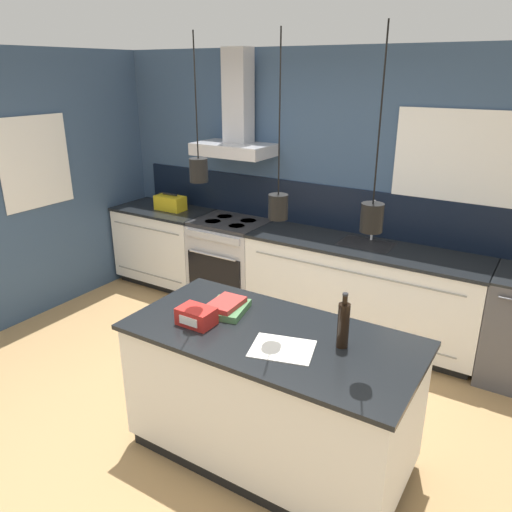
# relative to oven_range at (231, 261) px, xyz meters

# --- Properties ---
(ground_plane) EXTENTS (16.00, 16.00, 0.00)m
(ground_plane) POSITION_rel_oven_range_xyz_m (0.89, -1.69, -0.46)
(ground_plane) COLOR tan
(ground_plane) RESTS_ON ground
(wall_back) EXTENTS (5.60, 2.29, 2.60)m
(wall_back) POSITION_rel_oven_range_xyz_m (0.84, 0.31, 0.90)
(wall_back) COLOR #354C6B
(wall_back) RESTS_ON ground_plane
(wall_left) EXTENTS (0.08, 3.80, 2.60)m
(wall_left) POSITION_rel_oven_range_xyz_m (-1.54, -0.99, 0.85)
(wall_left) COLOR #354C6B
(wall_left) RESTS_ON ground_plane
(counter_run_left) EXTENTS (1.11, 0.64, 0.91)m
(counter_run_left) POSITION_rel_oven_range_xyz_m (-0.93, 0.01, 0.01)
(counter_run_left) COLOR black
(counter_run_left) RESTS_ON ground_plane
(counter_run_sink) EXTENTS (2.19, 0.64, 1.29)m
(counter_run_sink) POSITION_rel_oven_range_xyz_m (1.47, 0.01, 0.01)
(counter_run_sink) COLOR black
(counter_run_sink) RESTS_ON ground_plane
(oven_range) EXTENTS (0.76, 0.66, 0.91)m
(oven_range) POSITION_rel_oven_range_xyz_m (0.00, 0.00, 0.00)
(oven_range) COLOR #B5B5BA
(oven_range) RESTS_ON ground_plane
(kitchen_island) EXTENTS (1.79, 0.88, 0.91)m
(kitchen_island) POSITION_rel_oven_range_xyz_m (1.56, -1.82, 0.00)
(kitchen_island) COLOR black
(kitchen_island) RESTS_ON ground_plane
(bottle_on_island) EXTENTS (0.07, 0.07, 0.33)m
(bottle_on_island) POSITION_rel_oven_range_xyz_m (1.98, -1.73, 0.60)
(bottle_on_island) COLOR black
(bottle_on_island) RESTS_ON kitchen_island
(book_stack) EXTENTS (0.30, 0.34, 0.08)m
(book_stack) POSITION_rel_oven_range_xyz_m (1.17, -1.73, 0.49)
(book_stack) COLOR #4C7F4C
(book_stack) RESTS_ON kitchen_island
(red_supply_box) EXTENTS (0.23, 0.16, 0.11)m
(red_supply_box) POSITION_rel_oven_range_xyz_m (1.11, -1.96, 0.51)
(red_supply_box) COLOR red
(red_supply_box) RESTS_ON kitchen_island
(paper_pile) EXTENTS (0.41, 0.36, 0.01)m
(paper_pile) POSITION_rel_oven_range_xyz_m (1.70, -1.94, 0.46)
(paper_pile) COLOR silver
(paper_pile) RESTS_ON kitchen_island
(yellow_toolbox) EXTENTS (0.34, 0.18, 0.19)m
(yellow_toolbox) POSITION_rel_oven_range_xyz_m (-0.82, 0.00, 0.54)
(yellow_toolbox) COLOR gold
(yellow_toolbox) RESTS_ON counter_run_left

